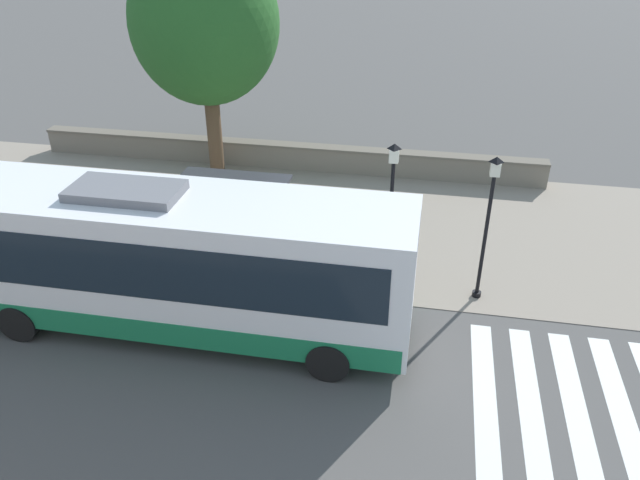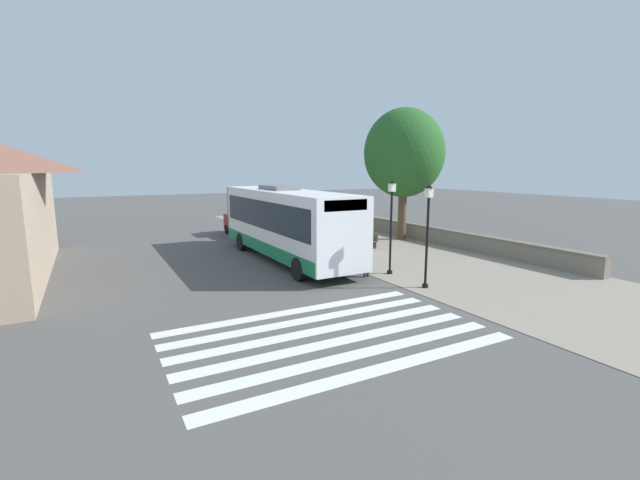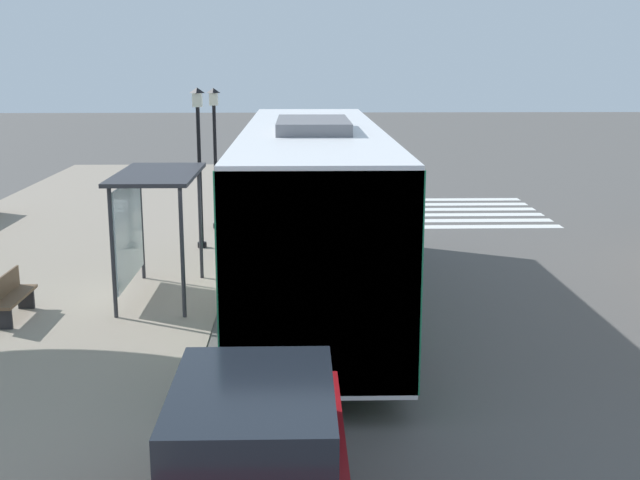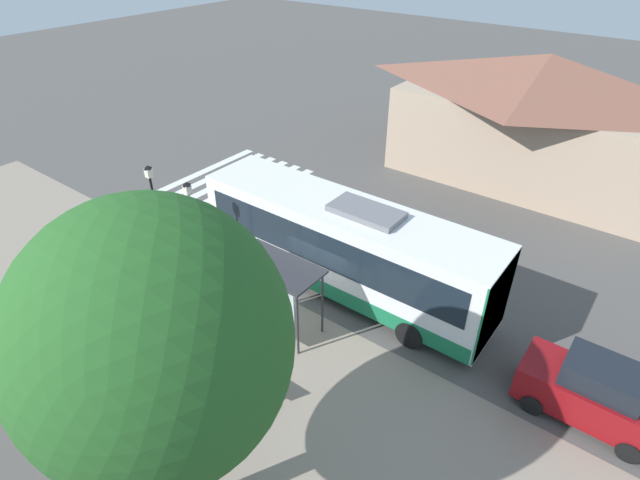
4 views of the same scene
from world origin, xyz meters
name	(u,v)px [view 3 (image 3 of 4)]	position (x,y,z in m)	size (l,w,h in m)	color
ground_plane	(221,301)	(0.00, 0.00, 0.00)	(120.00, 120.00, 0.00)	#514F4C
sidewalk_plaza	(3,302)	(-4.50, 0.00, 0.01)	(9.00, 44.00, 0.02)	gray
crosswalk_stripes	(402,212)	(5.00, 9.71, 0.00)	(9.00, 5.25, 0.01)	silver
bus	(312,209)	(1.89, -0.26, 1.97)	(2.77, 11.65, 3.82)	white
bus_shelter	(150,195)	(-1.42, 0.30, 2.17)	(1.62, 3.15, 2.65)	#2D2D33
pedestrian	(247,213)	(0.26, 4.69, 0.96)	(0.34, 0.22, 1.64)	#2D3347
bench	(11,296)	(-3.90, -1.13, 0.47)	(0.40, 1.58, 0.88)	brown
street_lamp_near	(215,146)	(-0.80, 7.25, 2.44)	(0.28, 0.28, 4.10)	black
street_lamp_far	(199,154)	(-0.96, 4.77, 2.49)	(0.28, 0.28, 4.20)	black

